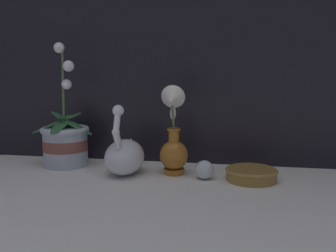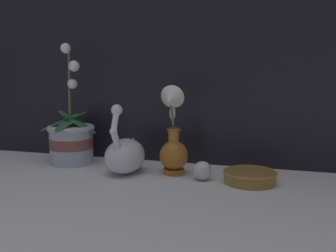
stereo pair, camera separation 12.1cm
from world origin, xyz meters
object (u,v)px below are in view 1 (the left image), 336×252
(swan_figurine, at_px, (125,155))
(amber_dish, at_px, (251,174))
(glass_sphere, at_px, (204,170))
(blue_vase, at_px, (173,142))
(orchid_potted_plant, at_px, (65,140))

(swan_figurine, distance_m, amber_dish, 0.39)
(amber_dish, bearing_deg, glass_sphere, -175.86)
(blue_vase, bearing_deg, amber_dish, -5.73)
(swan_figurine, bearing_deg, blue_vase, 8.32)
(blue_vase, relative_size, glass_sphere, 4.90)
(orchid_potted_plant, xyz_separation_m, glass_sphere, (0.48, -0.08, -0.06))
(swan_figurine, height_order, amber_dish, swan_figurine)
(orchid_potted_plant, relative_size, glass_sphere, 7.23)
(swan_figurine, xyz_separation_m, amber_dish, (0.39, -0.00, -0.04))
(blue_vase, distance_m, amber_dish, 0.25)
(swan_figurine, bearing_deg, amber_dish, -0.29)
(orchid_potted_plant, height_order, blue_vase, orchid_potted_plant)
(orchid_potted_plant, bearing_deg, glass_sphere, -9.50)
(glass_sphere, bearing_deg, swan_figurine, 177.26)
(orchid_potted_plant, relative_size, blue_vase, 1.48)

